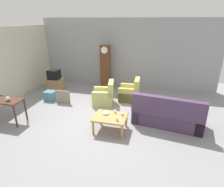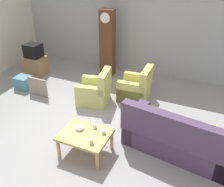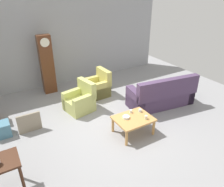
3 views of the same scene
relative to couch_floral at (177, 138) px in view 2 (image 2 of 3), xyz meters
name	(u,v)px [view 2 (image 2 of 3)]	position (x,y,z in m)	size (l,w,h in m)	color
ground_plane	(87,130)	(-1.97, -0.11, -0.36)	(10.40, 10.40, 0.00)	gray
garage_door_wall	(141,23)	(-1.97, 3.49, 1.24)	(8.40, 0.16, 3.20)	#9EA0A5
couch_floral	(177,138)	(0.00, 0.00, 0.00)	(2.20, 1.17, 1.04)	#4C3856
armchair_olive_near	(95,92)	(-2.36, 1.07, -0.05)	(0.92, 0.90, 0.92)	#B7BC66
armchair_olive_far	(136,88)	(-1.44, 1.69, -0.05)	(0.83, 0.80, 0.92)	#C4BA5D
coffee_table_wood	(85,136)	(-1.64, -0.73, 0.04)	(0.96, 0.76, 0.47)	tan
grandfather_clock	(107,43)	(-2.81, 2.82, 0.68)	(0.44, 0.30, 2.07)	#562D19
tv_stand_cabinet	(36,65)	(-4.96, 1.88, -0.06)	(0.68, 0.52, 0.59)	#997047
tv_crt	(33,50)	(-4.96, 1.88, 0.44)	(0.48, 0.44, 0.42)	black
framed_picture_leaning	(38,87)	(-3.96, 0.72, -0.09)	(0.60, 0.05, 0.53)	gray
storage_box_blue	(23,83)	(-4.63, 0.90, -0.17)	(0.43, 0.38, 0.37)	teal
cup_white_porcelain	(95,126)	(-1.55, -0.48, 0.15)	(0.07, 0.07, 0.09)	white
cup_blue_rimmed	(104,132)	(-1.31, -0.57, 0.15)	(0.08, 0.08, 0.08)	silver
cup_cream_tall	(91,141)	(-1.39, -0.93, 0.16)	(0.07, 0.07, 0.10)	beige
bowl_white_stacked	(80,128)	(-1.81, -0.64, 0.14)	(0.18, 0.18, 0.06)	white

